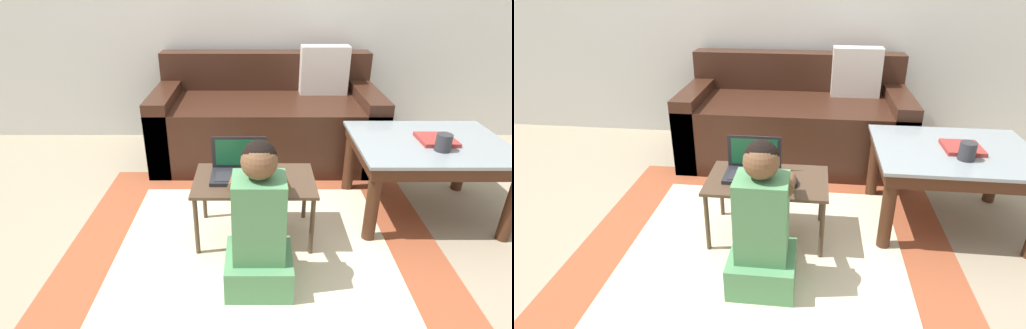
% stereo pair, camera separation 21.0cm
% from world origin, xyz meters
% --- Properties ---
extents(ground_plane, '(16.00, 16.00, 0.00)m').
position_xyz_m(ground_plane, '(0.00, 0.00, 0.00)').
color(ground_plane, gray).
extents(area_rug, '(1.98, 1.92, 0.01)m').
position_xyz_m(area_rug, '(-0.02, -0.19, 0.00)').
color(area_rug, '#9E4C2D').
rests_on(area_rug, ground_plane).
extents(couch, '(1.65, 0.82, 0.83)m').
position_xyz_m(couch, '(0.08, 1.08, 0.29)').
color(couch, '#381E14').
rests_on(couch, ground_plane).
extents(coffee_table, '(0.85, 0.67, 0.47)m').
position_xyz_m(coffee_table, '(0.98, 0.25, 0.39)').
color(coffee_table, gray).
rests_on(coffee_table, ground_plane).
extents(laptop_desk, '(0.63, 0.38, 0.36)m').
position_xyz_m(laptop_desk, '(-0.02, 0.00, 0.32)').
color(laptop_desk, '#4C3828').
rests_on(laptop_desk, ground_plane).
extents(laptop, '(0.29, 0.19, 0.20)m').
position_xyz_m(laptop, '(-0.10, 0.03, 0.39)').
color(laptop, '#232328').
rests_on(laptop, laptop_desk).
extents(computer_mouse, '(0.06, 0.10, 0.03)m').
position_xyz_m(computer_mouse, '(0.11, -0.04, 0.37)').
color(computer_mouse, black).
rests_on(computer_mouse, laptop_desk).
extents(person_seated, '(0.30, 0.43, 0.73)m').
position_xyz_m(person_seated, '(0.01, -0.38, 0.32)').
color(person_seated, '#518E5B').
rests_on(person_seated, ground_plane).
extents(cup_on_table, '(0.08, 0.08, 0.09)m').
position_xyz_m(cup_on_table, '(0.99, 0.12, 0.51)').
color(cup_on_table, '#2D2D33').
rests_on(cup_on_table, coffee_table).
extents(book_on_table, '(0.20, 0.20, 0.02)m').
position_xyz_m(book_on_table, '(1.01, 0.24, 0.48)').
color(book_on_table, '#99332D').
rests_on(book_on_table, coffee_table).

